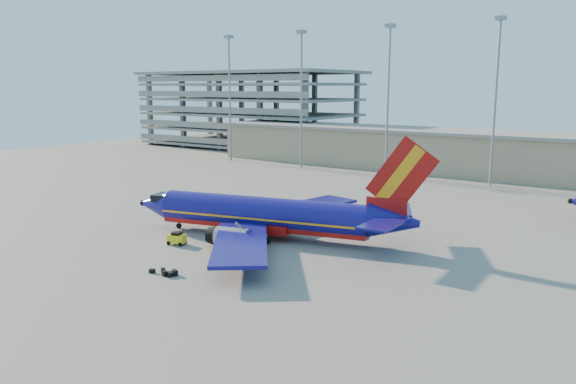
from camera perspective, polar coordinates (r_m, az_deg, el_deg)
name	(u,v)px	position (r m, az deg, el deg)	size (l,w,h in m)	color
ground	(260,226)	(70.21, -2.86, -3.42)	(220.00, 220.00, 0.00)	slate
terminal_building	(483,153)	(116.69, 19.19, 3.77)	(122.00, 16.00, 8.50)	gray
parking_garage	(250,106)	(164.77, -3.91, 8.73)	(62.00, 32.00, 21.40)	slate
light_mast_row	(439,84)	(106.18, 15.13, 10.54)	(101.60, 1.60, 28.65)	gray
aircraft_main	(270,216)	(63.93, -1.82, -2.41)	(35.41, 33.64, 12.21)	navy
baggage_tug	(177,238)	(62.76, -11.24, -4.63)	(2.17, 1.65, 1.39)	yellow
luggage_pile	(166,273)	(53.24, -12.25, -8.00)	(2.90, 1.29, 0.54)	black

